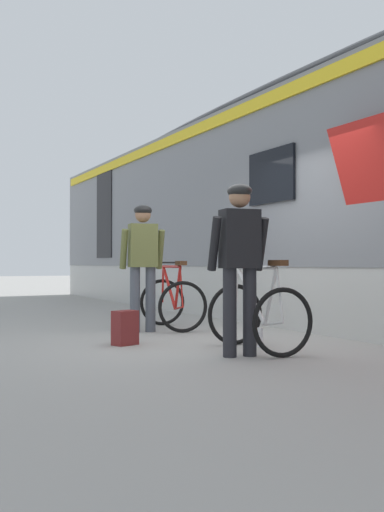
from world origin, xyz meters
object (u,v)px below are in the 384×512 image
(train_car, at_px, (348,200))
(water_bottle_near_the_bikes, at_px, (260,337))
(bicycle_far_red, at_px, (172,301))
(backpack_on_platform, at_px, (125,328))
(cyclist_near_in_dark, at_px, (240,253))
(bicycle_near_white, at_px, (258,314))
(cyclist_far_in_olive, at_px, (143,256))

(train_car, bearing_deg, water_bottle_near_the_bikes, -150.58)
(bicycle_far_red, height_order, backpack_on_platform, bicycle_far_red)
(backpack_on_platform, bearing_deg, water_bottle_near_the_bikes, -52.93)
(bicycle_far_red, distance_m, backpack_on_platform, 1.76)
(cyclist_near_in_dark, distance_m, bicycle_near_white, 0.79)
(cyclist_far_in_olive, height_order, bicycle_near_white, cyclist_far_in_olive)
(train_car, relative_size, cyclist_near_in_dark, 11.94)
(train_car, height_order, cyclist_near_in_dark, train_car)
(train_car, distance_m, water_bottle_near_the_bikes, 3.74)
(cyclist_near_in_dark, distance_m, water_bottle_near_the_bikes, 1.20)
(cyclist_near_in_dark, xyz_separation_m, bicycle_near_white, (0.38, 0.23, -0.65))
(water_bottle_near_the_bikes, bearing_deg, bicycle_far_red, 91.70)
(cyclist_near_in_dark, xyz_separation_m, backpack_on_platform, (-0.72, 1.34, -0.85))
(train_car, distance_m, backpack_on_platform, 4.54)
(cyclist_near_in_dark, height_order, water_bottle_near_the_bikes, cyclist_near_in_dark)
(backpack_on_platform, bearing_deg, cyclist_far_in_olive, 39.18)
(train_car, relative_size, cyclist_far_in_olive, 11.94)
(bicycle_near_white, height_order, bicycle_far_red, same)
(bicycle_far_red, distance_m, water_bottle_near_the_bikes, 2.16)
(train_car, relative_size, bicycle_near_white, 18.77)
(cyclist_far_in_olive, height_order, bicycle_far_red, cyclist_far_in_olive)
(backpack_on_platform, bearing_deg, bicycle_near_white, -63.88)
(train_car, distance_m, cyclist_near_in_dark, 4.07)
(cyclist_near_in_dark, height_order, backpack_on_platform, cyclist_near_in_dark)
(backpack_on_platform, xyz_separation_m, water_bottle_near_the_bikes, (1.29, -0.89, -0.09))
(train_car, distance_m, bicycle_far_red, 3.33)
(cyclist_far_in_olive, relative_size, backpack_on_platform, 4.40)
(train_car, height_order, water_bottle_near_the_bikes, train_car)
(bicycle_near_white, bearing_deg, cyclist_near_in_dark, -149.05)
(cyclist_far_in_olive, relative_size, water_bottle_near_the_bikes, 8.03)
(cyclist_far_in_olive, xyz_separation_m, bicycle_near_white, (0.40, -2.22, -0.65))
(train_car, xyz_separation_m, bicycle_far_red, (-2.89, 0.54, -1.56))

